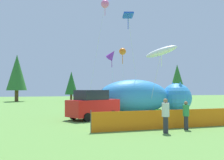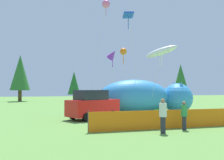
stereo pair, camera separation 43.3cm
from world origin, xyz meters
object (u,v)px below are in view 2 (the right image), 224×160
Objects in this scene: spectator_in_red_shirt at (184,114)px; kite_pink_octopus at (106,4)px; kite_blue_box at (128,17)px; kite_orange_flower at (123,52)px; spectator_in_blue_shirt at (163,114)px; parked_car at (93,105)px; inflatable_cat at (145,98)px; kite_white_ghost at (161,52)px; folding_chair at (157,114)px; kite_purple_delta at (112,55)px.

kite_pink_octopus reaches higher than spectator_in_red_shirt.
kite_pink_octopus is at bearing 99.08° from kite_blue_box.
spectator_in_blue_shirt is at bearing -96.33° from kite_orange_flower.
kite_pink_octopus is (2.66, 6.99, 10.70)m from parked_car.
inflatable_cat is 5.58× the size of spectator_in_red_shirt.
kite_white_ghost is at bearing -66.14° from kite_pink_octopus.
parked_car is 0.48× the size of inflatable_cat.
parked_car is 0.68× the size of kite_orange_flower.
kite_orange_flower is (-0.61, 6.98, 5.75)m from folding_chair.
kite_white_ghost is (3.23, -7.31, -6.22)m from kite_pink_octopus.
spectator_in_red_shirt is (-1.14, -9.30, -0.59)m from inflatable_cat.
parked_car is 2.68× the size of spectator_in_red_shirt.
kite_orange_flower is at bearing 22.66° from parked_car.
inflatable_cat reaches higher than parked_car.
kite_white_ghost reaches higher than spectator_in_red_shirt.
kite_purple_delta reaches higher than folding_chair.
inflatable_cat is 4.98× the size of spectator_in_blue_shirt.
folding_chair is 9.18m from kite_blue_box.
parked_car is 7.41m from kite_white_ghost.
spectator_in_red_shirt is 17.41m from kite_pink_octopus.
kite_pink_octopus is at bearing 127.42° from inflatable_cat.
kite_white_ghost is 5.85m from kite_purple_delta.
kite_pink_octopus reaches higher than folding_chair.
inflatable_cat is 11.49m from kite_pink_octopus.
kite_pink_octopus is 1.32× the size of kite_blue_box.
spectator_in_blue_shirt is 13.25m from kite_orange_flower.
kite_purple_delta is at bearing -85.93° from kite_pink_octopus.
kite_orange_flower reaches higher than kite_purple_delta.
kite_orange_flower reaches higher than kite_white_ghost.
kite_white_ghost is (0.32, -3.15, 4.09)m from inflatable_cat.
kite_purple_delta is (-3.07, 4.98, 0.29)m from kite_white_ghost.
kite_white_ghost reaches higher than parked_car.
folding_chair is 0.13× the size of kite_orange_flower.
parked_car is 8.20m from kite_orange_flower.
kite_pink_octopus reaches higher than inflatable_cat.
folding_chair is at bearing 86.84° from spectator_in_red_shirt.
kite_pink_octopus is 6.38m from kite_purple_delta.
inflatable_cat is 0.77× the size of kite_pink_octopus.
inflatable_cat is at bearing -33.50° from kite_purple_delta.
kite_purple_delta is (2.83, 4.66, 4.77)m from parked_car.
parked_car is 5.12× the size of folding_chair.
inflatable_cat is 7.78m from kite_blue_box.
kite_white_ghost is at bearing 76.65° from spectator_in_red_shirt.
inflatable_cat is (0.90, 4.89, 1.00)m from folding_chair.
kite_white_ghost is (1.22, 1.74, 5.08)m from folding_chair.
spectator_in_blue_shirt is 0.20× the size of kite_blue_box.
kite_white_ghost is 0.97× the size of kite_purple_delta.
spectator_in_red_shirt is at bearing -103.35° from kite_white_ghost.
kite_blue_box reaches higher than inflatable_cat.
inflatable_cat reaches higher than folding_chair.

